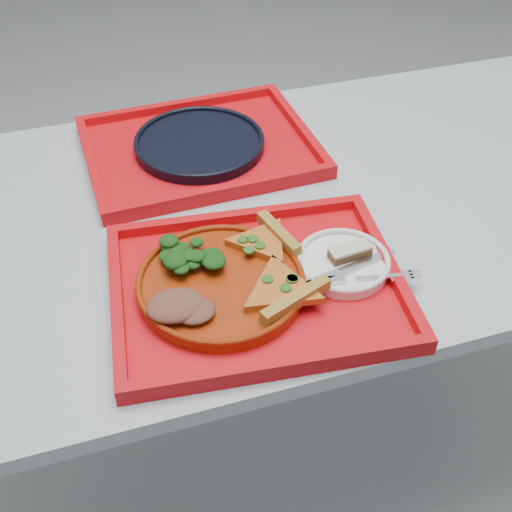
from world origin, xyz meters
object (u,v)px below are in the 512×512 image
navy_plate (200,144)px  dessert_bar (350,252)px  tray_far (200,150)px  tray_main (257,289)px  dinner_plate (221,285)px

navy_plate → dessert_bar: 0.43m
navy_plate → tray_far: bearing=0.0°
dessert_bar → tray_main: bearing=177.0°
tray_far → dinner_plate: dinner_plate is taller
tray_far → dessert_bar: bearing=-71.4°
tray_main → dinner_plate: dinner_plate is taller
tray_far → dinner_plate: (-0.06, -0.40, 0.02)m
tray_main → navy_plate: bearing=94.8°
tray_far → navy_plate: 0.01m
dessert_bar → navy_plate: bearing=104.9°
tray_main → dessert_bar: 0.16m
tray_main → dessert_bar: (0.16, 0.01, 0.03)m
tray_far → dinner_plate: 0.41m
tray_main → tray_far: size_ratio=1.00×
tray_main → tray_far: 0.41m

